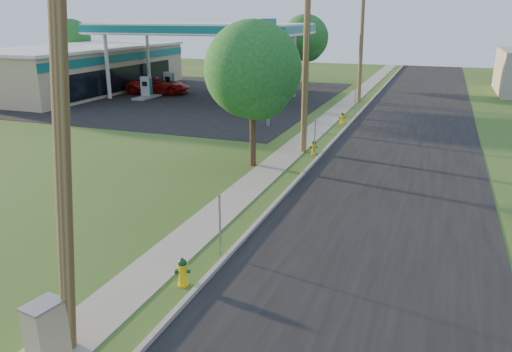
{
  "coord_description": "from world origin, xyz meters",
  "views": [
    {
      "loc": [
        6.04,
        -8.35,
        7.01
      ],
      "look_at": [
        0.0,
        8.0,
        1.4
      ],
      "focal_mm": 35.0,
      "sensor_mm": 36.0,
      "label": 1
    }
  ],
  "objects_px": {
    "hydrant_mid": "(314,147)",
    "car_red": "(158,85)",
    "tree_back": "(72,40)",
    "fuel_pump_sw": "(169,85)",
    "tree_lot": "(306,40)",
    "hydrant_near": "(183,272)",
    "fuel_pump_ne": "(240,95)",
    "car_silver": "(251,93)",
    "utility_pole_far": "(361,44)",
    "fuel_pump_se": "(257,89)",
    "fuel_pump_nw": "(147,90)",
    "utility_pole_near": "(62,138)",
    "hydrant_far": "(342,118)",
    "utility_pole_mid": "(306,58)",
    "price_pylon": "(269,42)",
    "tree_verge": "(254,74)",
    "utility_cabinet": "(46,331)"
  },
  "relations": [
    {
      "from": "fuel_pump_nw",
      "to": "fuel_pump_ne",
      "type": "distance_m",
      "value": 9.0
    },
    {
      "from": "fuel_pump_sw",
      "to": "tree_back",
      "type": "distance_m",
      "value": 17.3
    },
    {
      "from": "utility_pole_mid",
      "to": "hydrant_near",
      "type": "distance_m",
      "value": 15.44
    },
    {
      "from": "fuel_pump_nw",
      "to": "fuel_pump_ne",
      "type": "xyz_separation_m",
      "value": [
        9.0,
        0.0,
        0.0
      ]
    },
    {
      "from": "fuel_pump_nw",
      "to": "tree_back",
      "type": "xyz_separation_m",
      "value": [
        -15.87,
        9.87,
        3.61
      ]
    },
    {
      "from": "utility_pole_far",
      "to": "fuel_pump_se",
      "type": "relative_size",
      "value": 2.97
    },
    {
      "from": "car_red",
      "to": "fuel_pump_se",
      "type": "bearing_deg",
      "value": -91.82
    },
    {
      "from": "utility_pole_far",
      "to": "fuel_pump_sw",
      "type": "relative_size",
      "value": 2.97
    },
    {
      "from": "utility_pole_far",
      "to": "car_silver",
      "type": "bearing_deg",
      "value": -156.45
    },
    {
      "from": "utility_pole_far",
      "to": "utility_cabinet",
      "type": "relative_size",
      "value": 7.15
    },
    {
      "from": "utility_pole_mid",
      "to": "car_silver",
      "type": "height_order",
      "value": "utility_pole_mid"
    },
    {
      "from": "hydrant_near",
      "to": "utility_pole_far",
      "type": "bearing_deg",
      "value": 91.06
    },
    {
      "from": "tree_back",
      "to": "hydrant_far",
      "type": "distance_m",
      "value": 37.59
    },
    {
      "from": "price_pylon",
      "to": "tree_verge",
      "type": "distance_m",
      "value": 9.26
    },
    {
      "from": "fuel_pump_sw",
      "to": "hydrant_mid",
      "type": "xyz_separation_m",
      "value": [
        18.56,
        -17.31,
        -0.35
      ]
    },
    {
      "from": "hydrant_mid",
      "to": "car_red",
      "type": "relative_size",
      "value": 0.13
    },
    {
      "from": "utility_pole_near",
      "to": "car_red",
      "type": "xyz_separation_m",
      "value": [
        -18.23,
        33.58,
        -3.99
      ]
    },
    {
      "from": "fuel_pump_nw",
      "to": "utility_pole_near",
      "type": "bearing_deg",
      "value": -60.0
    },
    {
      "from": "utility_pole_far",
      "to": "utility_pole_near",
      "type": "bearing_deg",
      "value": -90.0
    },
    {
      "from": "tree_verge",
      "to": "utility_cabinet",
      "type": "bearing_deg",
      "value": -86.49
    },
    {
      "from": "hydrant_near",
      "to": "hydrant_mid",
      "type": "relative_size",
      "value": 1.09
    },
    {
      "from": "fuel_pump_se",
      "to": "car_silver",
      "type": "relative_size",
      "value": 0.74
    },
    {
      "from": "car_silver",
      "to": "fuel_pump_nw",
      "type": "bearing_deg",
      "value": 88.38
    },
    {
      "from": "tree_lot",
      "to": "car_red",
      "type": "distance_m",
      "value": 16.08
    },
    {
      "from": "fuel_pump_ne",
      "to": "fuel_pump_sw",
      "type": "distance_m",
      "value": 9.85
    },
    {
      "from": "fuel_pump_ne",
      "to": "price_pylon",
      "type": "relative_size",
      "value": 0.47
    },
    {
      "from": "car_silver",
      "to": "price_pylon",
      "type": "bearing_deg",
      "value": -162.4
    },
    {
      "from": "fuel_pump_sw",
      "to": "tree_back",
      "type": "relative_size",
      "value": 0.48
    },
    {
      "from": "tree_lot",
      "to": "hydrant_near",
      "type": "xyz_separation_m",
      "value": [
        7.59,
        -41.15,
        -4.25
      ]
    },
    {
      "from": "fuel_pump_nw",
      "to": "tree_lot",
      "type": "xyz_separation_m",
      "value": [
        10.91,
        13.41,
        3.93
      ]
    },
    {
      "from": "fuel_pump_ne",
      "to": "tree_back",
      "type": "distance_m",
      "value": 27.0
    },
    {
      "from": "fuel_pump_ne",
      "to": "car_silver",
      "type": "distance_m",
      "value": 1.41
    },
    {
      "from": "utility_pole_near",
      "to": "tree_back",
      "type": "distance_m",
      "value": 53.02
    },
    {
      "from": "fuel_pump_ne",
      "to": "car_red",
      "type": "relative_size",
      "value": 0.54
    },
    {
      "from": "tree_back",
      "to": "car_red",
      "type": "relative_size",
      "value": 1.14
    },
    {
      "from": "fuel_pump_ne",
      "to": "car_silver",
      "type": "bearing_deg",
      "value": 70.63
    },
    {
      "from": "fuel_pump_sw",
      "to": "tree_lot",
      "type": "height_order",
      "value": "tree_lot"
    },
    {
      "from": "hydrant_near",
      "to": "hydrant_mid",
      "type": "height_order",
      "value": "hydrant_near"
    },
    {
      "from": "fuel_pump_ne",
      "to": "car_silver",
      "type": "xyz_separation_m",
      "value": [
        0.47,
        1.33,
        0.02
      ]
    },
    {
      "from": "utility_pole_far",
      "to": "hydrant_mid",
      "type": "bearing_deg",
      "value": -87.95
    },
    {
      "from": "utility_pole_far",
      "to": "hydrant_far",
      "type": "height_order",
      "value": "utility_pole_far"
    },
    {
      "from": "tree_lot",
      "to": "utility_pole_mid",
      "type": "bearing_deg",
      "value": -75.18
    },
    {
      "from": "utility_pole_near",
      "to": "fuel_pump_nw",
      "type": "height_order",
      "value": "utility_pole_near"
    },
    {
      "from": "fuel_pump_nw",
      "to": "hydrant_near",
      "type": "relative_size",
      "value": 3.87
    },
    {
      "from": "fuel_pump_nw",
      "to": "utility_cabinet",
      "type": "distance_m",
      "value": 35.86
    },
    {
      "from": "fuel_pump_sw",
      "to": "fuel_pump_ne",
      "type": "bearing_deg",
      "value": -23.96
    },
    {
      "from": "fuel_pump_ne",
      "to": "fuel_pump_nw",
      "type": "bearing_deg",
      "value": 180.0
    },
    {
      "from": "utility_pole_near",
      "to": "hydrant_far",
      "type": "relative_size",
      "value": 12.15
    },
    {
      "from": "tree_back",
      "to": "fuel_pump_sw",
      "type": "bearing_deg",
      "value": -20.29
    },
    {
      "from": "fuel_pump_nw",
      "to": "utility_pole_mid",
      "type": "bearing_deg",
      "value": -35.99
    }
  ]
}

